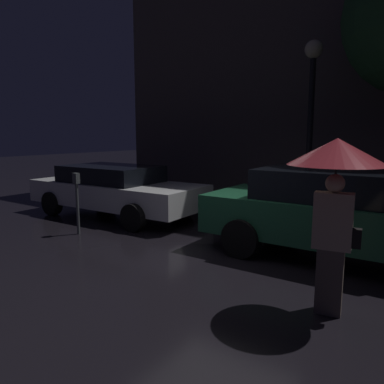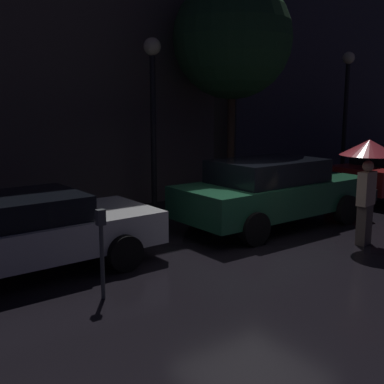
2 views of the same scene
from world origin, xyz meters
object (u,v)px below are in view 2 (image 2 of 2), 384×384
(parked_car_white, at_px, (14,233))
(pedestrian_with_umbrella, at_px, (368,161))
(parked_car_green, at_px, (272,191))
(parking_meter, at_px, (102,244))
(street_lamp_far, at_px, (346,97))
(street_lamp_near, at_px, (153,92))

(parked_car_white, bearing_deg, pedestrian_with_umbrella, -22.87)
(parked_car_green, bearing_deg, parking_meter, -163.44)
(parked_car_white, height_order, parked_car_green, parked_car_green)
(street_lamp_far, bearing_deg, street_lamp_near, 177.42)
(parking_meter, distance_m, street_lamp_far, 11.50)
(parking_meter, bearing_deg, pedestrian_with_umbrella, -6.37)
(parked_car_green, distance_m, street_lamp_far, 6.53)
(street_lamp_near, xyz_separation_m, street_lamp_far, (7.14, -0.32, -0.09))
(street_lamp_near, distance_m, street_lamp_far, 7.15)
(parking_meter, distance_m, street_lamp_near, 5.89)
(parked_car_white, relative_size, parked_car_green, 1.02)
(pedestrian_with_umbrella, relative_size, street_lamp_far, 0.47)
(parked_car_white, relative_size, street_lamp_far, 1.09)
(parked_car_green, height_order, pedestrian_with_umbrella, pedestrian_with_umbrella)
(pedestrian_with_umbrella, bearing_deg, parked_car_green, 91.51)
(parked_car_white, xyz_separation_m, pedestrian_with_umbrella, (6.00, -2.34, 0.96))
(pedestrian_with_umbrella, height_order, street_lamp_near, street_lamp_near)
(parking_meter, relative_size, street_lamp_near, 0.30)
(parked_car_white, xyz_separation_m, parking_meter, (0.70, -1.75, 0.11))
(pedestrian_with_umbrella, bearing_deg, parking_meter, 164.42)
(parked_car_white, bearing_deg, parking_meter, -69.84)
(pedestrian_with_umbrella, distance_m, street_lamp_far, 7.06)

